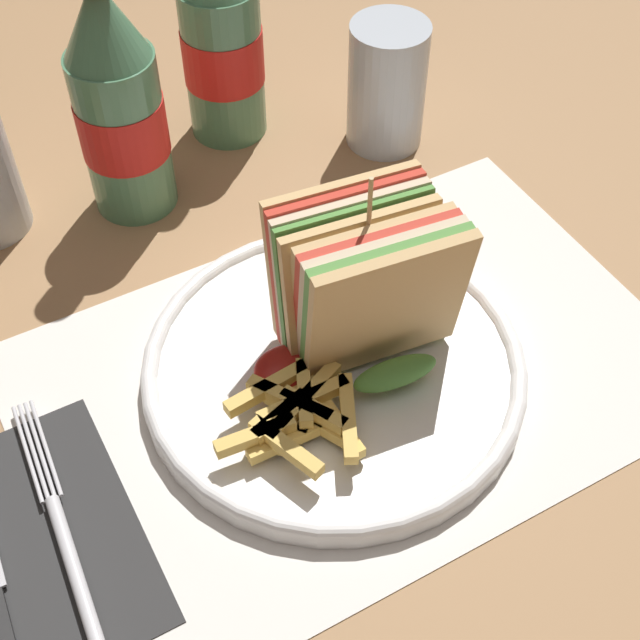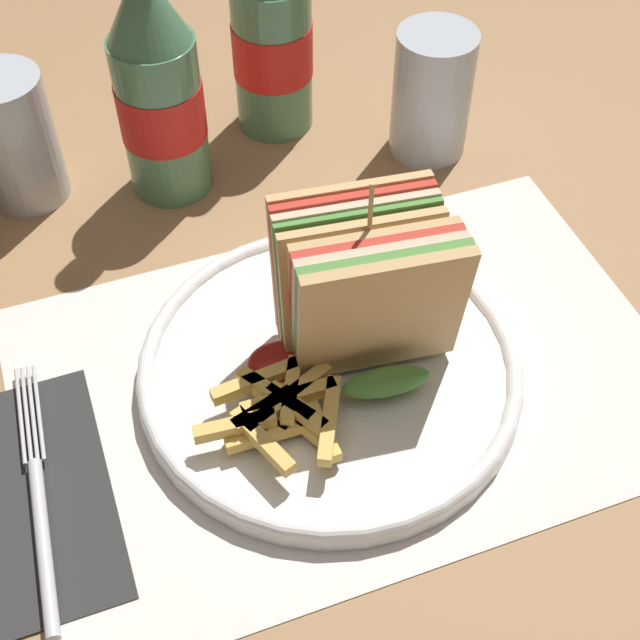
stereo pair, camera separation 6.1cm
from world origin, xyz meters
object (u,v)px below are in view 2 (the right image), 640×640
at_px(glass_near, 431,101).
at_px(coke_bottle_near, 158,88).
at_px(coke_bottle_far, 272,28).
at_px(plate_main, 330,368).
at_px(fork, 40,515).
at_px(glass_far, 14,139).
at_px(club_sandwich, 367,290).

bearing_deg(glass_near, coke_bottle_near, 172.35).
bearing_deg(coke_bottle_far, plate_main, -100.97).
xyz_separation_m(fork, glass_near, (0.38, 0.26, 0.04)).
xyz_separation_m(plate_main, fork, (-0.21, -0.04, -0.00)).
bearing_deg(glass_far, fork, -96.82).
height_order(plate_main, glass_far, glass_far).
bearing_deg(coke_bottle_far, club_sandwich, -95.75).
xyz_separation_m(club_sandwich, fork, (-0.24, -0.05, -0.06)).
distance_m(club_sandwich, fork, 0.25).
xyz_separation_m(plate_main, coke_bottle_near, (-0.05, 0.24, 0.08)).
relative_size(coke_bottle_far, glass_near, 1.98).
distance_m(plate_main, fork, 0.21).
height_order(club_sandwich, glass_near, club_sandwich).
distance_m(plate_main, glass_near, 0.28).
height_order(plate_main, fork, plate_main).
xyz_separation_m(plate_main, club_sandwich, (0.03, 0.01, 0.06)).
relative_size(plate_main, fork, 1.34).
distance_m(coke_bottle_far, glass_far, 0.23).
bearing_deg(glass_far, glass_near, -9.90).
bearing_deg(club_sandwich, fork, -167.52).
relative_size(fork, coke_bottle_far, 0.90).
distance_m(glass_near, glass_far, 0.35).
height_order(glass_near, glass_far, same).
bearing_deg(fork, glass_near, 37.51).
relative_size(fork, glass_near, 1.78).
bearing_deg(coke_bottle_far, coke_bottle_near, -154.86).
height_order(coke_bottle_near, glass_far, coke_bottle_near).
distance_m(club_sandwich, coke_bottle_far, 0.29).
xyz_separation_m(coke_bottle_far, glass_near, (0.11, -0.08, -0.05)).
distance_m(club_sandwich, glass_near, 0.25).
xyz_separation_m(glass_near, glass_far, (-0.34, 0.06, 0.01)).
height_order(club_sandwich, coke_bottle_near, coke_bottle_near).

